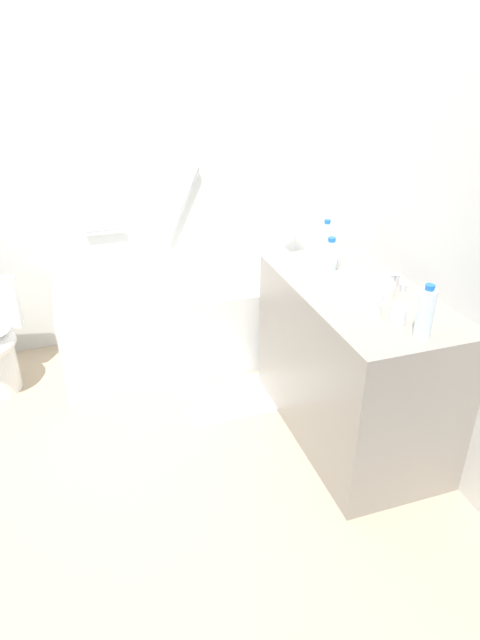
{
  "coord_description": "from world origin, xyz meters",
  "views": [
    {
      "loc": [
        -0.18,
        -2.34,
        1.94
      ],
      "look_at": [
        0.63,
        0.13,
        0.56
      ],
      "focal_mm": 30.24,
      "sensor_mm": 36.0,
      "label": 1
    }
  ],
  "objects_px": {
    "water_bottle_0": "(425,312)",
    "water_bottle_2": "(330,257)",
    "drinking_glass_1": "(398,315)",
    "drinking_glass_2": "(333,260)",
    "drinking_glass_0": "(373,303)",
    "sink_faucet": "(395,281)",
    "sink_basin": "(360,286)",
    "bathtub": "(189,314)",
    "water_bottle_1": "(326,241)",
    "bath_mat": "(235,397)"
  },
  "relations": [
    {
      "from": "drinking_glass_0",
      "to": "drinking_glass_2",
      "type": "relative_size",
      "value": 1.11
    },
    {
      "from": "drinking_glass_1",
      "to": "drinking_glass_2",
      "type": "height_order",
      "value": "drinking_glass_2"
    },
    {
      "from": "bath_mat",
      "to": "sink_basin",
      "type": "bearing_deg",
      "value": -44.16
    },
    {
      "from": "sink_basin",
      "to": "bath_mat",
      "type": "height_order",
      "value": "sink_basin"
    },
    {
      "from": "bathtub",
      "to": "drinking_glass_2",
      "type": "xyz_separation_m",
      "value": [
        0.63,
        -0.76,
        0.6
      ]
    },
    {
      "from": "sink_faucet",
      "to": "drinking_glass_2",
      "type": "xyz_separation_m",
      "value": [
        -0.17,
        0.32,
        0.01
      ]
    },
    {
      "from": "bathtub",
      "to": "water_bottle_1",
      "type": "height_order",
      "value": "bathtub"
    },
    {
      "from": "water_bottle_2",
      "to": "drinking_glass_2",
      "type": "distance_m",
      "value": 0.11
    },
    {
      "from": "sink_faucet",
      "to": "drinking_glass_0",
      "type": "xyz_separation_m",
      "value": [
        -0.25,
        -0.21,
        0.01
      ]
    },
    {
      "from": "water_bottle_2",
      "to": "drinking_glass_2",
      "type": "height_order",
      "value": "water_bottle_2"
    },
    {
      "from": "water_bottle_2",
      "to": "drinking_glass_0",
      "type": "xyz_separation_m",
      "value": [
        -0.01,
        -0.46,
        -0.05
      ]
    },
    {
      "from": "drinking_glass_2",
      "to": "drinking_glass_0",
      "type": "bearing_deg",
      "value": -97.85
    },
    {
      "from": "bathtub",
      "to": "sink_faucet",
      "type": "xyz_separation_m",
      "value": [
        0.8,
        -1.08,
        0.59
      ]
    },
    {
      "from": "water_bottle_1",
      "to": "drinking_glass_0",
      "type": "distance_m",
      "value": 0.67
    },
    {
      "from": "drinking_glass_1",
      "to": "bath_mat",
      "type": "height_order",
      "value": "drinking_glass_1"
    },
    {
      "from": "water_bottle_1",
      "to": "drinking_glass_2",
      "type": "distance_m",
      "value": 0.14
    },
    {
      "from": "sink_basin",
      "to": "bath_mat",
      "type": "xyz_separation_m",
      "value": [
        -0.49,
        0.47,
        -0.87
      ]
    },
    {
      "from": "bathtub",
      "to": "water_bottle_1",
      "type": "distance_m",
      "value": 1.12
    },
    {
      "from": "water_bottle_0",
      "to": "bath_mat",
      "type": "relative_size",
      "value": 0.38
    },
    {
      "from": "bathtub",
      "to": "water_bottle_0",
      "type": "bearing_deg",
      "value": -67.59
    },
    {
      "from": "water_bottle_1",
      "to": "drinking_glass_1",
      "type": "height_order",
      "value": "water_bottle_1"
    },
    {
      "from": "bathtub",
      "to": "drinking_glass_0",
      "type": "relative_size",
      "value": 18.4
    },
    {
      "from": "drinking_glass_1",
      "to": "sink_faucet",
      "type": "bearing_deg",
      "value": 59.69
    },
    {
      "from": "water_bottle_0",
      "to": "water_bottle_2",
      "type": "height_order",
      "value": "water_bottle_0"
    },
    {
      "from": "drinking_glass_0",
      "to": "drinking_glass_1",
      "type": "bearing_deg",
      "value": -67.7
    },
    {
      "from": "water_bottle_0",
      "to": "drinking_glass_0",
      "type": "height_order",
      "value": "water_bottle_0"
    },
    {
      "from": "sink_faucet",
      "to": "sink_basin",
      "type": "bearing_deg",
      "value": 180.0
    },
    {
      "from": "drinking_glass_0",
      "to": "drinking_glass_2",
      "type": "bearing_deg",
      "value": 82.15
    },
    {
      "from": "water_bottle_1",
      "to": "water_bottle_2",
      "type": "relative_size",
      "value": 1.12
    },
    {
      "from": "bathtub",
      "to": "drinking_glass_1",
      "type": "xyz_separation_m",
      "value": [
        0.61,
        -1.42,
        0.59
      ]
    },
    {
      "from": "water_bottle_1",
      "to": "water_bottle_2",
      "type": "xyz_separation_m",
      "value": [
        -0.08,
        -0.21,
        -0.01
      ]
    },
    {
      "from": "sink_basin",
      "to": "water_bottle_2",
      "type": "height_order",
      "value": "water_bottle_2"
    },
    {
      "from": "bathtub",
      "to": "water_bottle_2",
      "type": "bearing_deg",
      "value": -55.93
    },
    {
      "from": "bathtub",
      "to": "sink_faucet",
      "type": "distance_m",
      "value": 1.47
    },
    {
      "from": "sink_faucet",
      "to": "drinking_glass_0",
      "type": "distance_m",
      "value": 0.33
    },
    {
      "from": "sink_basin",
      "to": "bath_mat",
      "type": "distance_m",
      "value": 1.1
    },
    {
      "from": "bathtub",
      "to": "water_bottle_2",
      "type": "xyz_separation_m",
      "value": [
        0.57,
        -0.84,
        0.65
      ]
    },
    {
      "from": "water_bottle_2",
      "to": "drinking_glass_0",
      "type": "height_order",
      "value": "water_bottle_2"
    },
    {
      "from": "sink_basin",
      "to": "drinking_glass_2",
      "type": "bearing_deg",
      "value": 86.67
    },
    {
      "from": "bathtub",
      "to": "drinking_glass_1",
      "type": "distance_m",
      "value": 1.65
    },
    {
      "from": "sink_basin",
      "to": "drinking_glass_1",
      "type": "relative_size",
      "value": 4.17
    },
    {
      "from": "bathtub",
      "to": "sink_basin",
      "type": "relative_size",
      "value": 5.12
    },
    {
      "from": "sink_basin",
      "to": "drinking_glass_2",
      "type": "xyz_separation_m",
      "value": [
        0.02,
        0.32,
        0.01
      ]
    },
    {
      "from": "drinking_glass_0",
      "to": "sink_basin",
      "type": "bearing_deg",
      "value": 75.57
    },
    {
      "from": "water_bottle_1",
      "to": "drinking_glass_2",
      "type": "height_order",
      "value": "water_bottle_1"
    },
    {
      "from": "sink_faucet",
      "to": "bath_mat",
      "type": "xyz_separation_m",
      "value": [
        -0.68,
        0.47,
        -0.87
      ]
    },
    {
      "from": "water_bottle_2",
      "to": "drinking_glass_2",
      "type": "bearing_deg",
      "value": 53.4
    },
    {
      "from": "water_bottle_2",
      "to": "drinking_glass_1",
      "type": "xyz_separation_m",
      "value": [
        0.04,
        -0.58,
        -0.05
      ]
    },
    {
      "from": "drinking_glass_2",
      "to": "bath_mat",
      "type": "relative_size",
      "value": 0.13
    },
    {
      "from": "water_bottle_1",
      "to": "bath_mat",
      "type": "bearing_deg",
      "value": 177.5
    }
  ]
}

